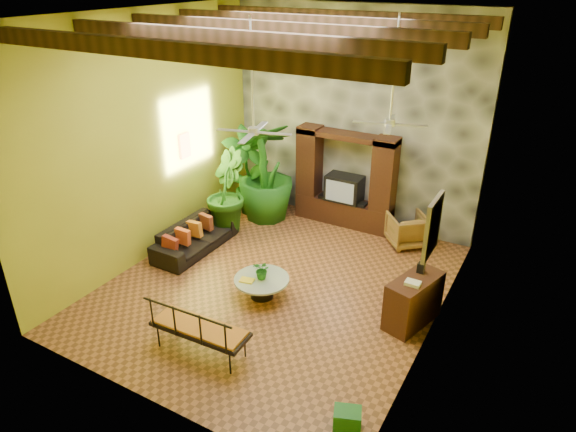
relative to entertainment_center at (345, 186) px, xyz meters
The scene contains 23 objects.
ground 3.28m from the entertainment_center, 90.00° to the right, with size 7.00×7.00×0.00m, color brown.
ceiling 5.11m from the entertainment_center, 90.00° to the right, with size 6.00×7.00×0.02m, color silver.
back_wall 1.58m from the entertainment_center, 90.00° to the left, with size 6.00×0.02×5.00m, color gold.
left_wall 4.60m from the entertainment_center, 133.73° to the right, with size 0.02×7.00×5.00m, color gold.
right_wall 4.60m from the entertainment_center, 46.27° to the right, with size 0.02×7.00×5.00m, color gold.
stone_accent_wall 1.56m from the entertainment_center, 90.00° to the left, with size 5.98×0.10×4.98m, color #37383E.
ceiling_beams 4.94m from the entertainment_center, 90.00° to the right, with size 5.95×5.36×0.22m.
entertainment_center is the anchor object (origin of this frame).
ceiling_fan_front 4.30m from the entertainment_center, 93.24° to the right, with size 1.28×1.28×1.86m.
ceiling_fan_back 3.50m from the entertainment_center, 50.43° to the right, with size 1.28×1.28×1.86m.
wall_art_mask 3.82m from the entertainment_center, 144.18° to the right, with size 0.06×0.32×0.55m, color #BE9416.
wall_art_painting 4.95m from the entertainment_center, 51.61° to the right, with size 0.06×0.70×0.90m, color #275391.
sofa 3.69m from the entertainment_center, 129.30° to the right, with size 2.12×0.83×0.62m, color black.
wicker_armchair 1.81m from the entertainment_center, ahead, with size 0.78×0.80×0.73m, color brown.
tall_plant_a 2.42m from the entertainment_center, 163.94° to the right, with size 1.17×0.79×2.22m, color #1F631A.
tall_plant_b 2.82m from the entertainment_center, 142.65° to the right, with size 1.08×0.87×1.96m, color #215C18.
tall_plant_c 1.93m from the entertainment_center, 159.47° to the right, with size 1.36×1.36×2.43m, color #20641A.
coffee_table 3.70m from the entertainment_center, 90.91° to the right, with size 1.04×1.04×0.40m.
centerpiece_plant 3.65m from the entertainment_center, 90.66° to the right, with size 0.33×0.29×0.37m, color #1D631A.
yellow_tray 3.89m from the entertainment_center, 93.72° to the right, with size 0.26×0.18×0.03m, color yellow.
iron_bench 5.53m from the entertainment_center, 90.85° to the right, with size 1.66×0.65×0.57m.
side_console 4.03m from the entertainment_center, 48.51° to the right, with size 0.50×1.12×0.90m, color #382511.
green_bin 6.32m from the entertainment_center, 65.46° to the right, with size 0.37×0.28×0.32m, color #1B6635.
Camera 1 is at (4.38, -7.31, 5.66)m, focal length 32.00 mm.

